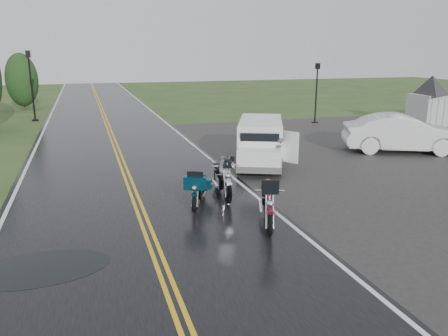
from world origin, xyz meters
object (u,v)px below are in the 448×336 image
visitor_center (431,88)px  motorcycle_silver (228,183)px  lamp_post_far_left (32,86)px  sedan_white (402,134)px  person_at_van (279,156)px  motorcycle_teal (195,194)px  motorcycle_red (270,212)px  lamp_post_far_right (316,93)px  van_white (240,150)px

visitor_center → motorcycle_silver: bearing=-148.1°
lamp_post_far_left → motorcycle_silver: bearing=-70.3°
sedan_white → person_at_van: bearing=128.6°
motorcycle_teal → sedan_white: bearing=46.8°
visitor_center → motorcycle_red: (-17.08, -13.44, -1.68)m
motorcycle_red → visitor_center: bearing=58.4°
motorcycle_red → lamp_post_far_left: lamp_post_far_left is taller
motorcycle_red → lamp_post_far_right: size_ratio=0.61×
motorcycle_teal → lamp_post_far_left: size_ratio=0.43×
motorcycle_red → lamp_post_far_left: bearing=128.3°
visitor_center → sedan_white: bearing=-139.0°
van_white → sedan_white: size_ratio=0.91×
motorcycle_teal → motorcycle_red: bearing=-35.0°
van_white → lamp_post_far_left: (-8.91, 17.27, 1.44)m
motorcycle_teal → lamp_post_far_right: 18.56m
lamp_post_far_right → motorcycle_silver: bearing=-127.9°
motorcycle_red → lamp_post_far_right: (10.48, 16.44, 1.28)m
motorcycle_red → person_at_van: person_at_van is taller
van_white → lamp_post_far_left: bearing=140.7°
motorcycle_teal → sedan_white: sedan_white is taller
motorcycle_red → sedan_white: size_ratio=0.45×
motorcycle_silver → lamp_post_far_right: lamp_post_far_right is taller
person_at_van → motorcycle_silver: bearing=11.5°
visitor_center → motorcycle_teal: (-18.48, -11.19, -1.79)m
motorcycle_silver → lamp_post_far_right: (10.72, 13.79, 1.26)m
motorcycle_red → motorcycle_silver: (-0.25, 2.65, 0.02)m
person_at_van → van_white: bearing=-51.8°
motorcycle_silver → visitor_center: bearing=38.8°
motorcycle_silver → van_white: (1.57, 3.26, 0.22)m
van_white → lamp_post_far_left: size_ratio=1.01×
visitor_center → person_at_van: visitor_center is taller
motorcycle_teal → sedan_white: size_ratio=0.38×
motorcycle_red → person_at_van: (2.72, 5.39, 0.02)m
motorcycle_red → lamp_post_far_left: size_ratio=0.50×
van_white → person_at_van: 1.50m
motorcycle_red → sedan_white: bearing=56.2°
motorcycle_silver → van_white: 3.63m
person_at_van → visitor_center: bearing=178.0°
van_white → lamp_post_far_right: (9.15, 10.53, 1.04)m
person_at_van → lamp_post_far_left: size_ratio=0.31×
person_at_van → motorcycle_red: bearing=32.0°
motorcycle_teal → motorcycle_silver: motorcycle_silver is taller
motorcycle_silver → lamp_post_far_left: size_ratio=0.52×
motorcycle_silver → lamp_post_far_right: bearing=59.0°
motorcycle_teal → motorcycle_silver: (1.15, 0.41, 0.12)m
person_at_van → sedan_white: (7.23, 1.84, 0.15)m
person_at_van → lamp_post_far_left: bearing=-91.2°
motorcycle_silver → lamp_post_far_left: (-7.33, 20.53, 1.67)m
lamp_post_far_left → lamp_post_far_right: (18.06, -6.74, -0.41)m
motorcycle_teal → person_at_van: size_ratio=1.41×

